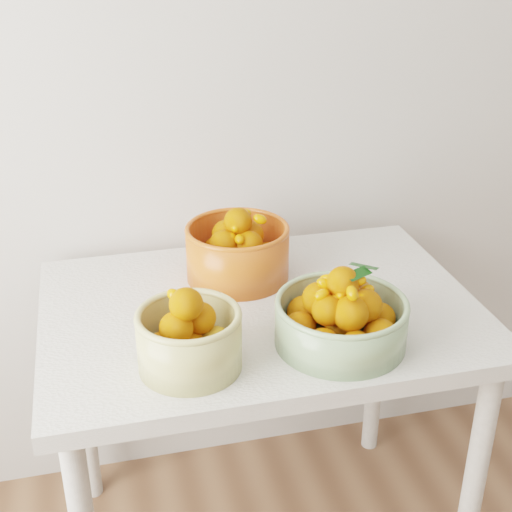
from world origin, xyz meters
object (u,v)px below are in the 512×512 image
object	(u,v)px
bowl_green	(341,317)
table	(261,340)
bowl_cream	(189,338)
bowl_orange	(238,250)

from	to	relation	value
bowl_green	table	bearing A→B (deg)	122.88
bowl_cream	bowl_green	xyz separation A→B (m)	(0.32, 0.01, -0.01)
bowl_green	bowl_orange	distance (m)	0.37
bowl_cream	bowl_orange	bearing A→B (deg)	63.36
table	bowl_cream	distance (m)	0.33
bowl_orange	bowl_cream	bearing A→B (deg)	-116.64
table	bowl_cream	xyz separation A→B (m)	(-0.20, -0.20, 0.16)
table	bowl_orange	distance (m)	0.23
bowl_cream	bowl_green	distance (m)	0.32
table	bowl_cream	bearing A→B (deg)	-134.52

